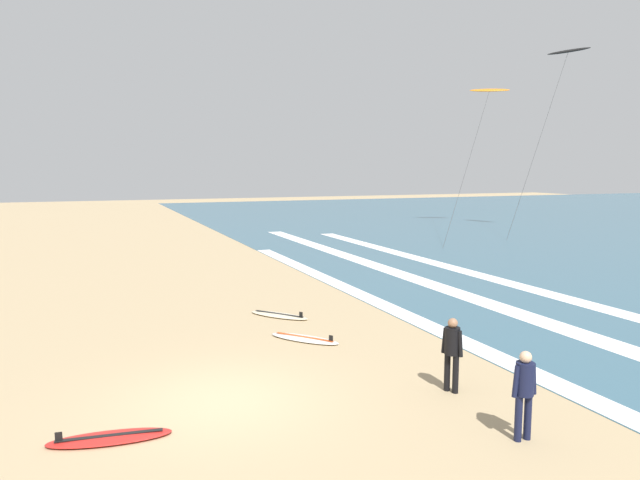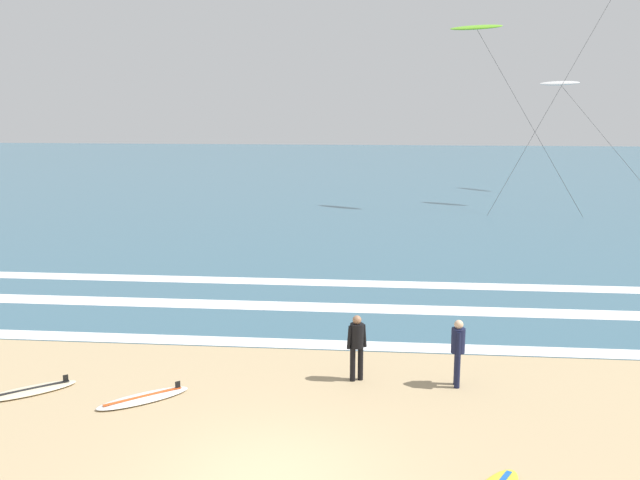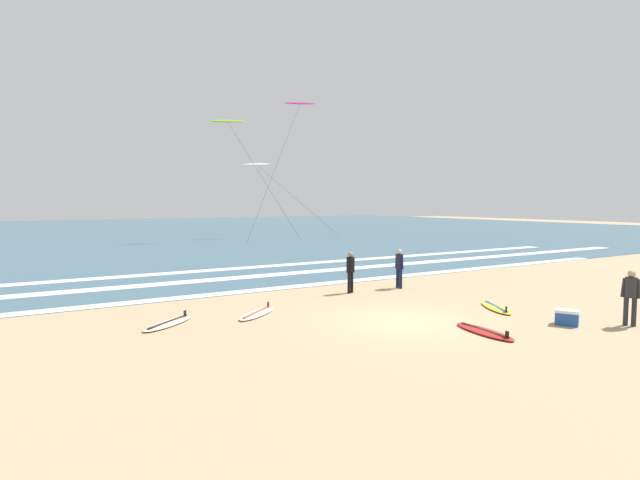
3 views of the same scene
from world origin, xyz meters
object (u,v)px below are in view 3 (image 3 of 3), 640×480
(surfer_right_near, at_px, (350,269))
(surfboard_left_pile, at_px, (484,331))
(surfboard_near_water, at_px, (257,313))
(surfer_left_near, at_px, (399,265))
(kite_white_high_left, at_px, (257,165))
(cooler_box, at_px, (567,317))
(surfboard_right_spare, at_px, (496,308))
(kite_magenta_far_left, at_px, (300,104))
(surfboard_foreground_flat, at_px, (168,323))
(surfer_left_far, at_px, (631,293))
(kite_lime_high_right, at_px, (228,122))

(surfer_right_near, bearing_deg, surfboard_left_pile, -92.80)
(surfboard_left_pile, distance_m, surfboard_near_water, 6.78)
(surfer_left_near, relative_size, kite_white_high_left, 0.13)
(surfboard_near_water, relative_size, kite_white_high_left, 0.16)
(cooler_box, bearing_deg, surfboard_right_spare, 89.32)
(kite_magenta_far_left, relative_size, cooler_box, 18.29)
(kite_white_high_left, height_order, kite_magenta_far_left, kite_magenta_far_left)
(surfboard_foreground_flat, xyz_separation_m, surfboard_left_pile, (7.04, -5.37, 0.00))
(surfer_left_far, distance_m, surfboard_left_pile, 4.58)
(kite_lime_high_right, bearing_deg, surfboard_right_spare, -95.65)
(surfboard_foreground_flat, height_order, kite_white_high_left, kite_white_high_left)
(surfer_left_far, xyz_separation_m, kite_magenta_far_left, (10.38, 38.09, 12.46))
(surfer_left_near, height_order, surfboard_foreground_flat, surfer_left_near)
(surfer_left_near, relative_size, surfboard_near_water, 0.80)
(surfer_left_far, height_order, surfboard_left_pile, surfer_left_far)
(kite_white_high_left, height_order, cooler_box, kite_white_high_left)
(surfer_left_far, distance_m, kite_white_high_left, 47.25)
(kite_white_high_left, relative_size, kite_lime_high_right, 1.15)
(surfboard_left_pile, distance_m, kite_lime_high_right, 36.52)
(surfboard_foreground_flat, height_order, surfboard_left_pile, same)
(surfboard_foreground_flat, xyz_separation_m, surfboard_right_spare, (9.83, -3.45, 0.00))
(surfer_right_near, xyz_separation_m, surfboard_near_water, (-4.65, -1.59, -0.91))
(surfer_left_near, bearing_deg, surfboard_right_spare, -88.51)
(surfer_left_far, xyz_separation_m, surfboard_left_pile, (-4.19, 1.59, -0.91))
(surfer_left_far, height_order, surfboard_near_water, surfer_left_far)
(surfer_left_near, distance_m, kite_magenta_far_left, 34.43)
(kite_magenta_far_left, bearing_deg, surfboard_left_pile, -111.76)
(surfer_left_near, xyz_separation_m, surfboard_right_spare, (0.12, -4.77, -0.91))
(kite_white_high_left, xyz_separation_m, kite_lime_high_right, (-7.21, -9.87, 2.94))
(surfboard_left_pile, distance_m, cooler_box, 2.83)
(surfboard_foreground_flat, distance_m, kite_magenta_far_left, 40.19)
(surfer_left_near, distance_m, cooler_box, 7.33)
(surfer_left_near, relative_size, cooler_box, 2.13)
(surfboard_near_water, bearing_deg, surfboard_foreground_flat, 177.09)
(surfboard_right_spare, xyz_separation_m, cooler_box, (-0.03, -2.52, 0.18))
(surfer_left_near, height_order, surfboard_right_spare, surfer_left_near)
(surfer_left_far, bearing_deg, kite_white_high_left, 78.87)
(surfboard_right_spare, distance_m, kite_white_high_left, 44.31)
(surfboard_left_pile, xyz_separation_m, kite_lime_high_right, (6.01, 34.42, 10.63))
(surfboard_foreground_flat, height_order, kite_magenta_far_left, kite_magenta_far_left)
(kite_magenta_far_left, bearing_deg, surfer_left_far, -105.24)
(surfboard_near_water, height_order, kite_magenta_far_left, kite_magenta_far_left)
(kite_white_high_left, height_order, kite_lime_high_right, kite_lime_high_right)
(kite_magenta_far_left, bearing_deg, surfer_right_near, -115.63)
(surfboard_foreground_flat, xyz_separation_m, cooler_box, (9.80, -5.97, 0.18))
(cooler_box, bearing_deg, kite_white_high_left, 76.89)
(surfer_left_near, bearing_deg, surfboard_foreground_flat, -172.26)
(surfer_right_near, bearing_deg, surfboard_near_water, -161.17)
(surfer_right_near, bearing_deg, kite_magenta_far_left, 64.37)
(surfboard_foreground_flat, bearing_deg, surfer_left_far, -31.79)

